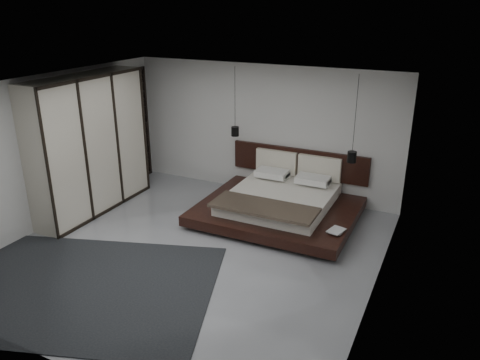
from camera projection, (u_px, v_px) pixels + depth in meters
The scene contains 14 objects.
floor at pixel (194, 250), 8.02m from camera, with size 6.00×6.00×0.00m, color #979A9F.
ceiling at pixel (187, 86), 7.02m from camera, with size 6.00×6.00×0.00m, color white.
wall_back at pixel (263, 130), 10.05m from camera, with size 6.00×6.00×0.00m, color silver.
wall_front at pixel (45, 261), 4.99m from camera, with size 6.00×6.00×0.00m, color silver.
wall_left at pixel (52, 150), 8.72m from camera, with size 6.00×6.00×0.00m, color silver.
wall_right at pixel (381, 206), 6.31m from camera, with size 6.00×6.00×0.00m, color silver.
lattice_screen at pixel (136, 126), 10.80m from camera, with size 0.05×0.90×2.60m, color black.
bed at pixel (280, 202), 9.17m from camera, with size 2.96×2.47×1.11m.
book_lower at pixel (332, 229), 8.11m from camera, with size 0.21×0.29×0.03m, color #99724C.
book_upper at pixel (330, 229), 8.09m from camera, with size 0.24×0.32×0.02m, color #99724C.
pendant_left at pixel (235, 131), 9.64m from camera, with size 0.16×0.16×1.42m.
pendant_right at pixel (352, 156), 8.74m from camera, with size 0.17×0.17×1.64m.
wardrobe at pixel (89, 145), 9.16m from camera, with size 0.65×2.77×2.72m.
rug at pixel (80, 287), 6.97m from camera, with size 3.97×2.84×0.02m, color black.
Camera 1 is at (3.76, -6.03, 3.99)m, focal length 35.00 mm.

